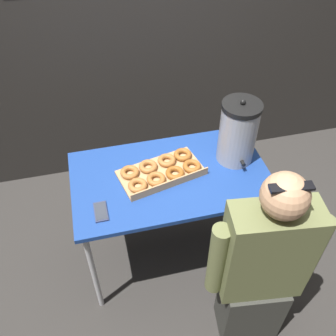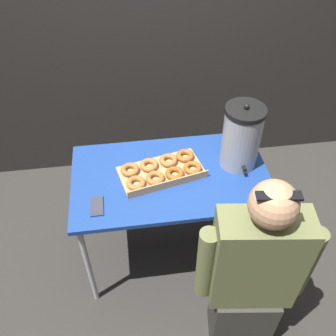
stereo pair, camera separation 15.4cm
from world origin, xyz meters
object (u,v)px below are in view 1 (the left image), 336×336
object	(u,v)px
coffee_urn	(238,132)
cell_phone	(101,212)
person_seated	(261,270)
donut_box	(161,171)

from	to	relation	value
coffee_urn	cell_phone	size ratio (longest dim) A/B	3.10
coffee_urn	cell_phone	world-z (taller)	coffee_urn
coffee_urn	person_seated	size ratio (longest dim) A/B	0.32
cell_phone	donut_box	bearing A→B (deg)	28.10
donut_box	person_seated	world-z (taller)	person_seated
coffee_urn	cell_phone	bearing A→B (deg)	-163.99
donut_box	coffee_urn	world-z (taller)	coffee_urn
cell_phone	person_seated	distance (m)	0.87
coffee_urn	person_seated	bearing A→B (deg)	-97.70
donut_box	person_seated	bearing A→B (deg)	-73.11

